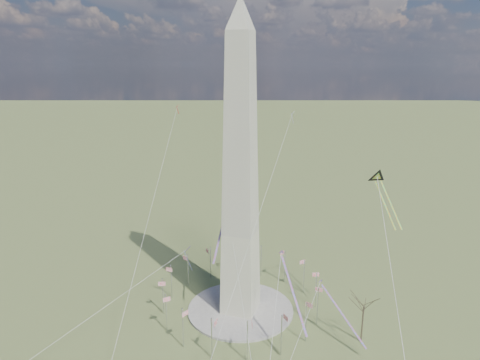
% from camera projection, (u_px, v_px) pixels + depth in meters
% --- Properties ---
extents(ground, '(2000.00, 2000.00, 0.00)m').
position_uv_depth(ground, '(240.00, 310.00, 146.32)').
color(ground, '#576532').
rests_on(ground, ground).
extents(plaza, '(36.00, 36.00, 0.80)m').
position_uv_depth(plaza, '(240.00, 309.00, 146.21)').
color(plaza, '#A49F96').
rests_on(plaza, ground).
extents(washington_monument, '(15.56, 15.56, 100.00)m').
position_uv_depth(washington_monument, '(240.00, 175.00, 133.78)').
color(washington_monument, beige).
rests_on(washington_monument, plaza).
extents(flagpole_ring, '(54.40, 54.40, 13.00)m').
position_uv_depth(flagpole_ring, '(240.00, 291.00, 144.42)').
color(flagpole_ring, silver).
rests_on(flagpole_ring, ground).
extents(tree_near, '(10.33, 10.33, 18.07)m').
position_uv_depth(tree_near, '(364.00, 304.00, 126.37)').
color(tree_near, '#4E432F').
rests_on(tree_near, ground).
extents(kite_delta_black, '(11.62, 17.29, 14.41)m').
position_uv_depth(kite_delta_black, '(379.00, 180.00, 132.21)').
color(kite_delta_black, black).
rests_on(kite_delta_black, ground).
extents(kite_diamond_purple, '(2.24, 3.41, 10.28)m').
position_uv_depth(kite_diamond_purple, '(188.00, 252.00, 152.74)').
color(kite_diamond_purple, '#3C1663').
rests_on(kite_diamond_purple, ground).
extents(kite_streamer_left, '(13.02, 19.97, 15.55)m').
position_uv_depth(kite_streamer_left, '(289.00, 279.00, 124.14)').
color(kite_streamer_left, red).
rests_on(kite_streamer_left, ground).
extents(kite_streamer_mid, '(3.80, 20.02, 13.77)m').
position_uv_depth(kite_streamer_mid, '(222.00, 225.00, 141.78)').
color(kite_streamer_mid, red).
rests_on(kite_streamer_mid, ground).
extents(kite_streamer_right, '(16.35, 13.18, 13.61)m').
position_uv_depth(kite_streamer_right, '(336.00, 305.00, 129.37)').
color(kite_streamer_right, red).
rests_on(kite_streamer_right, ground).
extents(kite_small_red, '(1.03, 1.62, 3.94)m').
position_uv_depth(kite_small_red, '(178.00, 107.00, 176.95)').
color(kite_small_red, red).
rests_on(kite_small_red, ground).
extents(kite_small_white, '(1.25, 2.07, 4.82)m').
position_uv_depth(kite_small_white, '(293.00, 114.00, 164.64)').
color(kite_small_white, white).
rests_on(kite_small_white, ground).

